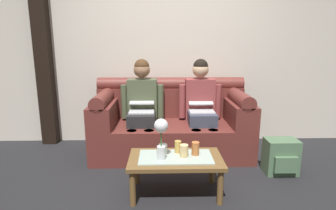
{
  "coord_description": "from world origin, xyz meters",
  "views": [
    {
      "loc": [
        -0.13,
        -2.34,
        1.42
      ],
      "look_at": [
        -0.05,
        0.89,
        0.7
      ],
      "focal_mm": 29.81,
      "sensor_mm": 36.0,
      "label": 1
    }
  ],
  "objects": [
    {
      "name": "flower_vase",
      "position": [
        -0.14,
        0.06,
        0.63
      ],
      "size": [
        0.13,
        0.13,
        0.38
      ],
      "color": "silver",
      "rests_on": "coffee_table"
    },
    {
      "name": "coffee_table",
      "position": [
        0.0,
        0.11,
        0.32
      ],
      "size": [
        0.88,
        0.5,
        0.38
      ],
      "color": "brown",
      "rests_on": "ground_plane"
    },
    {
      "name": "cup_near_left",
      "position": [
        0.08,
        0.1,
        0.44
      ],
      "size": [
        0.08,
        0.08,
        0.11
      ],
      "primitive_type": "cylinder",
      "color": "#DBB77A",
      "rests_on": "coffee_table"
    },
    {
      "name": "couch",
      "position": [
        -0.0,
        1.17,
        0.38
      ],
      "size": [
        1.98,
        0.88,
        0.96
      ],
      "color": "maroon",
      "rests_on": "ground_plane"
    },
    {
      "name": "backpack_right",
      "position": [
        1.19,
        0.5,
        0.19
      ],
      "size": [
        0.35,
        0.28,
        0.39
      ],
      "color": "#4C6B4C",
      "rests_on": "ground_plane"
    },
    {
      "name": "timber_pillar",
      "position": [
        -1.74,
        1.58,
        1.45
      ],
      "size": [
        0.2,
        0.2,
        2.9
      ],
      "primitive_type": "cube",
      "color": "black",
      "rests_on": "ground_plane"
    },
    {
      "name": "back_wall_patterned",
      "position": [
        0.0,
        1.7,
        1.45
      ],
      "size": [
        6.0,
        0.12,
        2.9
      ],
      "primitive_type": "cube",
      "color": "beige",
      "rests_on": "ground_plane"
    },
    {
      "name": "person_right",
      "position": [
        0.38,
        1.17,
        0.66
      ],
      "size": [
        0.56,
        0.67,
        1.22
      ],
      "color": "#383D4C",
      "rests_on": "ground_plane"
    },
    {
      "name": "cup_near_right",
      "position": [
        0.19,
        0.14,
        0.44
      ],
      "size": [
        0.07,
        0.07,
        0.13
      ],
      "primitive_type": "cylinder",
      "color": "#B26633",
      "rests_on": "coffee_table"
    },
    {
      "name": "ground_plane",
      "position": [
        0.0,
        0.0,
        0.0
      ],
      "size": [
        14.0,
        14.0,
        0.0
      ],
      "primitive_type": "plane",
      "color": "black"
    },
    {
      "name": "cup_far_left",
      "position": [
        0.03,
        0.2,
        0.44
      ],
      "size": [
        0.06,
        0.06,
        0.12
      ],
      "primitive_type": "cylinder",
      "color": "gold",
      "rests_on": "coffee_table"
    },
    {
      "name": "person_left",
      "position": [
        -0.38,
        1.16,
        0.66
      ],
      "size": [
        0.56,
        0.67,
        1.22
      ],
      "color": "#232326",
      "rests_on": "ground_plane"
    },
    {
      "name": "cup_far_center",
      "position": [
        -0.12,
        0.18,
        0.42
      ],
      "size": [
        0.08,
        0.08,
        0.09
      ],
      "primitive_type": "cylinder",
      "color": "silver",
      "rests_on": "coffee_table"
    }
  ]
}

